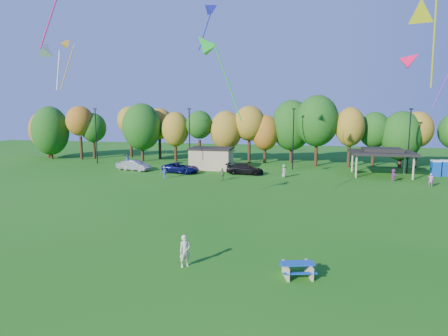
% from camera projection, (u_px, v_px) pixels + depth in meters
% --- Properties ---
extents(ground, '(160.00, 160.00, 0.00)m').
position_uv_depth(ground, '(224.00, 280.00, 21.45)').
color(ground, '#19600F').
rests_on(ground, ground).
extents(tree_line, '(93.57, 10.55, 11.15)m').
position_uv_depth(tree_line, '(276.00, 128.00, 64.80)').
color(tree_line, black).
rests_on(tree_line, ground).
extents(lamp_posts, '(64.50, 0.25, 9.09)m').
position_uv_depth(lamp_posts, '(293.00, 137.00, 59.00)').
color(lamp_posts, black).
rests_on(lamp_posts, ground).
extents(utility_building, '(6.30, 4.30, 3.25)m').
position_uv_depth(utility_building, '(211.00, 158.00, 60.01)').
color(utility_building, tan).
rests_on(utility_building, ground).
extents(pavilion, '(8.20, 6.20, 3.77)m').
position_uv_depth(pavilion, '(382.00, 152.00, 53.89)').
color(pavilion, tan).
rests_on(pavilion, ground).
extents(porta_potties, '(3.75, 1.72, 2.18)m').
position_uv_depth(porta_potties, '(446.00, 168.00, 53.54)').
color(porta_potties, '#0C3E9E').
rests_on(porta_potties, ground).
extents(picnic_table, '(2.13, 1.91, 0.78)m').
position_uv_depth(picnic_table, '(297.00, 268.00, 21.80)').
color(picnic_table, tan).
rests_on(picnic_table, ground).
extents(kite_flyer, '(0.81, 0.80, 1.89)m').
position_uv_depth(kite_flyer, '(185.00, 251.00, 23.09)').
color(kite_flyer, beige).
rests_on(kite_flyer, ground).
extents(car_a, '(4.53, 2.86, 1.44)m').
position_uv_depth(car_a, '(129.00, 165.00, 59.46)').
color(car_a, silver).
rests_on(car_a, ground).
extents(car_b, '(4.84, 2.81, 1.51)m').
position_uv_depth(car_b, '(136.00, 165.00, 58.68)').
color(car_b, gray).
rests_on(car_b, ground).
extents(car_c, '(5.78, 3.66, 1.49)m').
position_uv_depth(car_c, '(181.00, 168.00, 56.45)').
color(car_c, '#0B0D42').
rests_on(car_c, ground).
extents(car_d, '(5.36, 2.55, 1.51)m').
position_uv_depth(car_d, '(245.00, 169.00, 55.38)').
color(car_d, black).
rests_on(car_d, ground).
extents(far_person_0, '(1.02, 0.91, 1.76)m').
position_uv_depth(far_person_0, '(128.00, 161.00, 62.87)').
color(far_person_0, '#5573BB').
rests_on(far_person_0, ground).
extents(far_person_1, '(0.98, 0.52, 1.60)m').
position_uv_depth(far_person_1, '(222.00, 174.00, 50.69)').
color(far_person_1, '#667749').
rests_on(far_person_1, ground).
extents(far_person_2, '(0.69, 0.58, 1.62)m').
position_uv_depth(far_person_2, '(431.00, 180.00, 46.55)').
color(far_person_2, '#C55DAD').
rests_on(far_person_2, ground).
extents(far_person_3, '(1.16, 1.08, 1.57)m').
position_uv_depth(far_person_3, '(164.00, 172.00, 52.38)').
color(far_person_3, '#4849A0').
rests_on(far_person_3, ground).
extents(far_person_4, '(0.81, 1.55, 1.59)m').
position_uv_depth(far_person_4, '(393.00, 175.00, 49.95)').
color(far_person_4, '#AA469C').
rests_on(far_person_4, ground).
extents(far_person_5, '(0.94, 1.01, 1.74)m').
position_uv_depth(far_person_5, '(284.00, 171.00, 52.86)').
color(far_person_5, gray).
rests_on(far_person_5, ground).
extents(kite_1, '(2.53, 2.24, 4.51)m').
position_uv_depth(kite_1, '(213.00, 9.00, 36.78)').
color(kite_1, navy).
extents(kite_4, '(1.48, 2.30, 3.53)m').
position_uv_depth(kite_4, '(46.00, 49.00, 26.65)').
color(kite_4, silver).
extents(kite_5, '(1.53, 1.28, 1.36)m').
position_uv_depth(kite_5, '(412.00, 59.00, 22.89)').
color(kite_5, '#F50D3E').
extents(kite_7, '(2.14, 3.56, 5.68)m').
position_uv_depth(kite_7, '(422.00, 9.00, 23.55)').
color(kite_7, yellow).
extents(kite_9, '(2.17, 2.78, 5.24)m').
position_uv_depth(kite_9, '(67.00, 44.00, 40.73)').
color(kite_9, orange).
extents(kite_10, '(4.52, 1.84, 7.56)m').
position_uv_depth(kite_10, '(204.00, 45.00, 33.31)').
color(kite_10, green).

